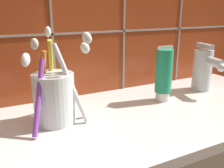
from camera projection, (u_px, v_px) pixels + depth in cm
name	position (u px, v px, depth cm)	size (l,w,h in cm)	color
sink_counter	(152.00, 114.00, 55.61)	(75.77, 33.84, 2.00)	silver
tile_wall_backsplash	(116.00, 8.00, 63.67)	(85.77, 1.72, 47.13)	#933819
toothbrush_cup	(54.00, 96.00, 48.01)	(14.12, 14.47, 18.36)	silver
toothpaste_tube	(164.00, 74.00, 59.16)	(4.13, 3.94, 13.36)	white
sink_faucet	(204.00, 68.00, 66.95)	(5.04, 11.18, 12.68)	silver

